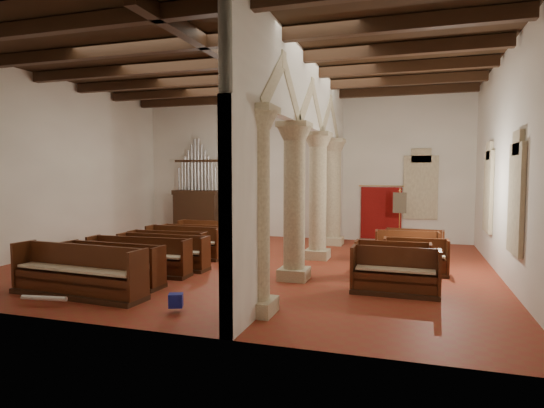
{
  "coord_description": "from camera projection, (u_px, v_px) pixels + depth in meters",
  "views": [
    {
      "loc": [
        4.74,
        -12.84,
        2.8
      ],
      "look_at": [
        0.57,
        0.5,
        1.82
      ],
      "focal_mm": 30.0,
      "sensor_mm": 36.0,
      "label": 1
    }
  ],
  "objects": [
    {
      "name": "nave_pew_1",
      "position": [
        112.0,
        271.0,
        11.25
      ],
      "size": [
        2.81,
        0.84,
        1.04
      ],
      "rotation": [
        0.0,
        0.0,
        -0.05
      ],
      "color": "black",
      "rests_on": "floor"
    },
    {
      "name": "window_right_b",
      "position": [
        490.0,
        192.0,
        13.98
      ],
      "size": [
        0.03,
        1.0,
        2.2
      ],
      "primitive_type": "cube",
      "color": "#377C60",
      "rests_on": "wall_right"
    },
    {
      "name": "tube_heater_a",
      "position": [
        44.0,
        298.0,
        9.52
      ],
      "size": [
        1.02,
        0.26,
        0.1
      ],
      "primitive_type": "cylinder",
      "rotation": [
        0.0,
        1.57,
        0.15
      ],
      "color": "silver",
      "rests_on": "floor"
    },
    {
      "name": "wall_front",
      "position": [
        129.0,
        161.0,
        7.91
      ],
      "size": [
        14.0,
        0.02,
        6.0
      ],
      "primitive_type": "cube",
      "color": "white",
      "rests_on": "floor"
    },
    {
      "name": "nave_pew_2",
      "position": [
        139.0,
        263.0,
        12.38
      ],
      "size": [
        2.96,
        0.79,
        1.02
      ],
      "rotation": [
        0.0,
        0.0,
        0.04
      ],
      "color": "black",
      "rests_on": "floor"
    },
    {
      "name": "nave_pew_0",
      "position": [
        78.0,
        280.0,
        10.23
      ],
      "size": [
        3.42,
        1.0,
        1.15
      ],
      "rotation": [
        0.0,
        0.0,
        -0.07
      ],
      "color": "black",
      "rests_on": "floor"
    },
    {
      "name": "aisle_pew_4",
      "position": [
        414.0,
        249.0,
        14.72
      ],
      "size": [
        1.85,
        0.74,
        0.95
      ],
      "rotation": [
        0.0,
        0.0,
        -0.06
      ],
      "color": "black",
      "rests_on": "floor"
    },
    {
      "name": "nave_pew_7",
      "position": [
        215.0,
        239.0,
        16.97
      ],
      "size": [
        2.93,
        0.75,
        0.97
      ],
      "rotation": [
        0.0,
        0.0,
        -0.03
      ],
      "color": "black",
      "rests_on": "floor"
    },
    {
      "name": "wall_right",
      "position": [
        507.0,
        164.0,
        11.53
      ],
      "size": [
        0.02,
        12.0,
        6.0
      ],
      "primitive_type": "cube",
      "color": "white",
      "rests_on": "floor"
    },
    {
      "name": "aisle_pew_3",
      "position": [
        407.0,
        253.0,
        13.81
      ],
      "size": [
        1.91,
        0.79,
        1.01
      ],
      "rotation": [
        0.0,
        0.0,
        0.06
      ],
      "color": "black",
      "rests_on": "floor"
    },
    {
      "name": "nave_pew_3",
      "position": [
        163.0,
        257.0,
        13.21
      ],
      "size": [
        2.83,
        0.72,
        0.98
      ],
      "rotation": [
        0.0,
        0.0,
        -0.02
      ],
      "color": "black",
      "rests_on": "floor"
    },
    {
      "name": "floor",
      "position": [
        249.0,
        264.0,
        13.83
      ],
      "size": [
        14.0,
        14.0,
        0.0
      ],
      "primitive_type": "plane",
      "color": "maroon",
      "rests_on": "ground"
    },
    {
      "name": "hymnal_box_b",
      "position": [
        147.0,
        273.0,
        11.46
      ],
      "size": [
        0.32,
        0.26,
        0.32
      ],
      "primitive_type": "cube",
      "rotation": [
        0.0,
        0.0,
        -0.01
      ],
      "color": "navy",
      "rests_on": "floor"
    },
    {
      "name": "window_back",
      "position": [
        421.0,
        187.0,
        17.88
      ],
      "size": [
        1.0,
        0.03,
        2.2
      ],
      "primitive_type": "cube",
      "color": "#377C60",
      "rests_on": "wall_back"
    },
    {
      "name": "nave_pew_4",
      "position": [
        168.0,
        252.0,
        14.23
      ],
      "size": [
        2.55,
        0.76,
        0.95
      ],
      "rotation": [
        0.0,
        0.0,
        0.05
      ],
      "color": "black",
      "rests_on": "floor"
    },
    {
      "name": "aisle_pew_2",
      "position": [
        415.0,
        262.0,
        12.43
      ],
      "size": [
        1.73,
        0.71,
        0.99
      ],
      "rotation": [
        0.0,
        0.0,
        0.03
      ],
      "color": "black",
      "rests_on": "floor"
    },
    {
      "name": "wall_left",
      "position": [
        59.0,
        166.0,
        15.7
      ],
      "size": [
        0.02,
        12.0,
        6.0
      ],
      "primitive_type": "cube",
      "color": "white",
      "rests_on": "floor"
    },
    {
      "name": "lectern",
      "position": [
        240.0,
        223.0,
        19.74
      ],
      "size": [
        0.67,
        0.7,
        1.39
      ],
      "rotation": [
        0.0,
        0.0,
        -0.32
      ],
      "color": "#3B2412",
      "rests_on": "floor"
    },
    {
      "name": "ceiling_beams",
      "position": [
        249.0,
        70.0,
        13.42
      ],
      "size": [
        13.8,
        11.8,
        0.3
      ],
      "primitive_type": null,
      "color": "black",
      "rests_on": "wall_back"
    },
    {
      "name": "processional_banner",
      "position": [
        399.0,
        226.0,
        17.21
      ],
      "size": [
        0.5,
        0.64,
        2.2
      ],
      "rotation": [
        0.0,
        0.0,
        -0.12
      ],
      "color": "black",
      "rests_on": "floor"
    },
    {
      "name": "ceiling",
      "position": [
        248.0,
        64.0,
        13.41
      ],
      "size": [
        14.0,
        14.0,
        0.0
      ],
      "primitive_type": "plane",
      "rotation": [
        3.14,
        0.0,
        0.0
      ],
      "color": "#331F11",
      "rests_on": "wall_back"
    },
    {
      "name": "window_right_a",
      "position": [
        518.0,
        199.0,
        10.17
      ],
      "size": [
        0.03,
        1.0,
        2.2
      ],
      "primitive_type": "cube",
      "color": "#377C60",
      "rests_on": "wall_right"
    },
    {
      "name": "aisle_pew_1",
      "position": [
        392.0,
        267.0,
        11.83
      ],
      "size": [
        1.94,
        0.68,
        0.99
      ],
      "rotation": [
        0.0,
        0.0,
        -0.01
      ],
      "color": "black",
      "rests_on": "floor"
    },
    {
      "name": "nave_pew_6",
      "position": [
        197.0,
        244.0,
        15.72
      ],
      "size": [
        2.61,
        0.79,
        0.97
      ],
      "rotation": [
        0.0,
        0.0,
        0.06
      ],
      "color": "black",
      "rests_on": "floor"
    },
    {
      "name": "tube_heater_b",
      "position": [
        125.0,
        275.0,
        11.67
      ],
      "size": [
        1.05,
        0.35,
        0.11
      ],
      "primitive_type": "cylinder",
      "rotation": [
        0.0,
        1.57,
        0.23
      ],
      "color": "white",
      "rests_on": "floor"
    },
    {
      "name": "hymnal_box_a",
      "position": [
        176.0,
        300.0,
        9.08
      ],
      "size": [
        0.34,
        0.31,
        0.27
      ],
      "primitive_type": "cube",
      "rotation": [
        0.0,
        0.0,
        0.39
      ],
      "color": "navy",
      "rests_on": "floor"
    },
    {
      "name": "hymnal_box_c",
      "position": [
        204.0,
        261.0,
        13.03
      ],
      "size": [
        0.36,
        0.33,
        0.3
      ],
      "primitive_type": "cube",
      "rotation": [
        0.0,
        0.0,
        0.34
      ],
      "color": "#163097",
      "rests_on": "floor"
    },
    {
      "name": "pipe_organ",
      "position": [
        197.0,
        204.0,
        20.31
      ],
      "size": [
        2.1,
        0.85,
        4.4
      ],
      "color": "black",
      "rests_on": "floor"
    },
    {
      "name": "aisle_pew_0",
      "position": [
        395.0,
        279.0,
        10.41
      ],
      "size": [
        2.0,
        0.76,
        1.07
      ],
      "rotation": [
        0.0,
        0.0,
        -0.02
      ],
      "color": "black",
      "rests_on": "floor"
    },
    {
      "name": "dossal_curtain",
      "position": [
        381.0,
        213.0,
        18.34
      ],
      "size": [
        1.8,
        0.07,
        2.17
      ],
      "color": "maroon",
      "rests_on": "floor"
    },
    {
      "name": "nave_pew_5",
      "position": [
        184.0,
        248.0,
        14.85
      ],
      "size": [
        2.67,
        0.8,
        1.02
      ],
      "rotation": [
        0.0,
        0.0,
        -0.04
      ],
      "color": "black",
      "rests_on": "floor"
    },
    {
      "name": "arcade",
      "position": [
        308.0,
        146.0,
        13.04
      ],
      "size": [
        0.9,
        11.9,
        6.0
      ],
      "color": "beige",
      "rests_on": "floor"
    },
    {
      "name": "wall_back",
      "position": [
        298.0,
        168.0,
        19.33
      ],
      "size": [
        14.0,
        0.02,
        6.0
      ],
      "primitive_type": "cube",
      "color": "white",
      "rests_on": "floor"
    }
  ]
}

